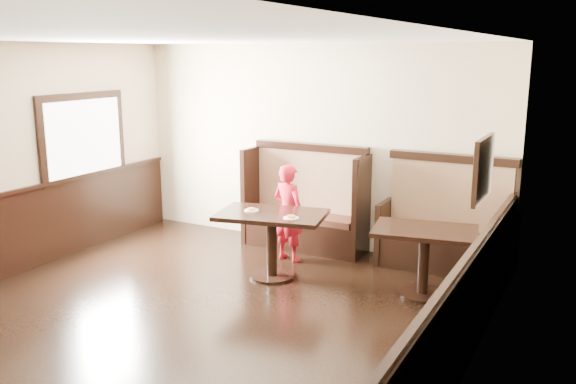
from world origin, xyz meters
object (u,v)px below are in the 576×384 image
Objects in this scene: child at (289,213)px; booth_main at (306,210)px; table_neighbor at (424,246)px; booth_neighbor at (446,232)px; table_main at (272,228)px.

booth_main is at bearing -73.77° from child.
child is (-1.90, 0.37, 0.06)m from table_neighbor.
booth_neighbor is 2.01m from child.
booth_main is at bearing 85.48° from table_main.
table_neighbor is (1.95, -0.99, 0.06)m from booth_main.
booth_neighbor is 0.99m from table_neighbor.
table_main is (0.17, -1.28, 0.09)m from booth_main.
child is (-1.90, -0.62, 0.16)m from booth_neighbor.
table_main is (-1.78, -1.28, 0.14)m from booth_neighbor.
booth_main reaches higher than table_neighbor.
booth_main reaches higher than child.
table_main is 1.80m from table_neighbor.
table_neighbor is 1.94m from child.
booth_neighbor is at bearing 23.70° from table_main.
table_main reaches higher than table_neighbor.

